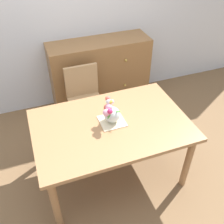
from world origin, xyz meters
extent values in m
plane|color=brown|center=(0.00, 0.00, 0.00)|extent=(12.00, 12.00, 0.00)
cube|color=silver|center=(0.00, 1.60, 1.40)|extent=(7.00, 0.10, 2.80)
cube|color=#9E7047|center=(0.00, 0.00, 0.72)|extent=(1.53, 1.01, 0.04)
cylinder|color=#9E7047|center=(-0.68, -0.42, 0.35)|extent=(0.07, 0.07, 0.70)
cylinder|color=#9E7047|center=(0.68, -0.42, 0.35)|extent=(0.07, 0.07, 0.70)
cylinder|color=#9E7047|center=(-0.68, 0.42, 0.35)|extent=(0.07, 0.07, 0.70)
cylinder|color=#9E7047|center=(0.68, 0.42, 0.35)|extent=(0.07, 0.07, 0.70)
cube|color=tan|center=(-0.05, 0.76, 0.46)|extent=(0.42, 0.42, 0.04)
cylinder|color=tan|center=(0.13, 0.58, 0.22)|extent=(0.04, 0.04, 0.44)
cylinder|color=tan|center=(-0.23, 0.58, 0.22)|extent=(0.04, 0.04, 0.44)
cylinder|color=tan|center=(0.13, 0.94, 0.22)|extent=(0.04, 0.04, 0.44)
cylinder|color=tan|center=(-0.23, 0.94, 0.22)|extent=(0.04, 0.04, 0.44)
cube|color=tan|center=(-0.05, 0.96, 0.69)|extent=(0.42, 0.04, 0.42)
cube|color=olive|center=(0.31, 1.33, 0.50)|extent=(1.40, 0.44, 1.00)
sphere|color=#B7933D|center=(0.01, 1.10, 0.78)|extent=(0.04, 0.04, 0.04)
sphere|color=#B7933D|center=(0.61, 1.10, 0.78)|extent=(0.04, 0.04, 0.04)
sphere|color=#B7933D|center=(0.01, 1.10, 0.38)|extent=(0.04, 0.04, 0.04)
sphere|color=#B7933D|center=(0.61, 1.10, 0.38)|extent=(0.04, 0.04, 0.04)
cube|color=beige|center=(0.02, 0.03, 0.75)|extent=(0.24, 0.24, 0.01)
sphere|color=silver|center=(0.02, 0.03, 0.83)|extent=(0.16, 0.16, 0.16)
sphere|color=#E55B4C|center=(-0.03, 0.04, 0.92)|extent=(0.06, 0.06, 0.06)
cylinder|color=#478438|center=(-0.03, 0.04, 0.91)|extent=(0.01, 0.01, 0.03)
sphere|color=#EA9EBC|center=(-0.01, 0.03, 0.93)|extent=(0.07, 0.07, 0.07)
cylinder|color=#478438|center=(-0.01, 0.03, 0.91)|extent=(0.01, 0.01, 0.04)
sphere|color=white|center=(0.00, 0.06, 0.98)|extent=(0.06, 0.06, 0.06)
cylinder|color=#478438|center=(0.00, 0.06, 0.93)|extent=(0.01, 0.01, 0.09)
sphere|color=#EA9EBC|center=(0.05, 0.11, 0.92)|extent=(0.05, 0.05, 0.05)
cylinder|color=#478438|center=(0.05, 0.11, 0.91)|extent=(0.01, 0.01, 0.03)
sphere|color=#EFD14C|center=(0.01, 0.05, 0.98)|extent=(0.05, 0.05, 0.05)
cylinder|color=#478438|center=(0.01, 0.05, 0.93)|extent=(0.01, 0.01, 0.09)
sphere|color=#EA9EBC|center=(-0.06, -0.03, 0.92)|extent=(0.07, 0.07, 0.07)
cylinder|color=#478438|center=(-0.06, -0.03, 0.90)|extent=(0.01, 0.01, 0.03)
sphere|color=#E55B4C|center=(0.00, 0.08, 0.99)|extent=(0.06, 0.06, 0.06)
cylinder|color=#478438|center=(0.00, 0.08, 0.94)|extent=(0.01, 0.01, 0.10)
sphere|color=#D12D66|center=(-0.03, -0.05, 0.95)|extent=(0.05, 0.05, 0.05)
cylinder|color=#478438|center=(-0.03, -0.05, 0.92)|extent=(0.01, 0.01, 0.06)
ellipsoid|color=#478438|center=(0.06, -0.03, 0.90)|extent=(0.06, 0.07, 0.03)
ellipsoid|color=#478438|center=(-0.04, -0.06, 0.90)|extent=(0.06, 0.07, 0.02)
camera|label=1|loc=(-0.64, -1.77, 2.43)|focal=41.20mm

